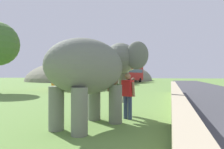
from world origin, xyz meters
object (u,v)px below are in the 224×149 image
(cow_mid, at_px, (113,82))
(cow_far, at_px, (133,80))
(person_handler, at_px, (128,93))
(bus_orange, at_px, (84,71))
(cow_near, at_px, (84,83))
(bus_white, at_px, (112,72))
(elephant, at_px, (95,68))
(bus_red, at_px, (130,73))

(cow_mid, relative_size, cow_far, 0.98)
(person_handler, height_order, bus_orange, bus_orange)
(cow_near, distance_m, cow_far, 14.05)
(bus_white, distance_m, cow_far, 5.25)
(bus_orange, relative_size, bus_white, 1.11)
(cow_near, height_order, cow_mid, same)
(bus_white, relative_size, cow_near, 4.53)
(elephant, relative_size, bus_white, 0.47)
(person_handler, relative_size, bus_orange, 0.17)
(elephant, distance_m, bus_white, 29.53)
(person_handler, height_order, cow_near, person_handler)
(bus_white, distance_m, cow_near, 16.87)
(person_handler, height_order, cow_mid, person_handler)
(bus_red, relative_size, cow_near, 4.96)
(person_handler, bearing_deg, bus_white, 17.09)
(bus_orange, xyz_separation_m, cow_mid, (-4.08, -4.84, -1.21))
(cow_near, relative_size, cow_far, 1.00)
(bus_white, bearing_deg, elephant, -165.07)
(cow_near, height_order, cow_far, same)
(cow_near, bearing_deg, bus_white, 7.14)
(cow_mid, bearing_deg, bus_white, 16.37)
(bus_orange, xyz_separation_m, bus_red, (20.28, -1.79, -0.00))
(bus_red, height_order, cow_far, bus_red)
(elephant, bearing_deg, bus_white, 14.93)
(elephant, height_order, cow_far, elephant)
(elephant, distance_m, cow_mid, 13.87)
(person_handler, bearing_deg, bus_red, 10.89)
(cow_far, bearing_deg, person_handler, -170.37)
(bus_orange, distance_m, cow_mid, 6.45)
(bus_red, xyz_separation_m, cow_near, (-25.98, -0.72, -1.21))
(bus_white, relative_size, bus_red, 0.91)
(bus_orange, distance_m, bus_white, 10.99)
(elephant, relative_size, cow_near, 2.12)
(bus_red, relative_size, cow_far, 4.95)
(elephant, height_order, bus_red, bus_red)
(elephant, xyz_separation_m, bus_orange, (17.55, 8.02, 0.27))
(person_handler, distance_m, cow_far, 24.99)
(bus_red, distance_m, cow_mid, 24.58)
(bus_orange, xyz_separation_m, cow_near, (-5.71, -2.51, -1.21))
(bus_red, bearing_deg, cow_far, -166.58)
(bus_orange, height_order, cow_mid, bus_orange)
(bus_orange, bearing_deg, cow_near, -156.29)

